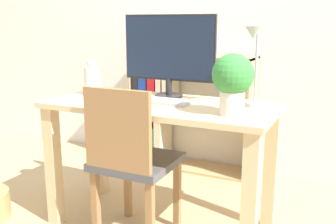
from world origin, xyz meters
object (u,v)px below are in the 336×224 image
at_px(potted_plant, 233,80).
at_px(monitor, 169,50).
at_px(desk_lamp, 254,59).
at_px(keyboard, 154,100).
at_px(bookshelf, 168,113).
at_px(vase, 92,79).
at_px(chair, 131,158).

bearing_deg(potted_plant, monitor, 148.39).
bearing_deg(desk_lamp, monitor, 169.34).
relative_size(keyboard, bookshelf, 0.42).
height_order(monitor, keyboard, monitor).
height_order(vase, potted_plant, potted_plant).
bearing_deg(potted_plant, bookshelf, 128.51).
bearing_deg(monitor, desk_lamp, -10.66).
distance_m(keyboard, chair, 0.35).
bearing_deg(bookshelf, keyboard, -68.94).
bearing_deg(potted_plant, vase, 170.31).
distance_m(chair, bookshelf, 1.20).
height_order(monitor, potted_plant, monitor).
bearing_deg(desk_lamp, chair, -152.12).
relative_size(keyboard, desk_lamp, 1.02).
bearing_deg(vase, bookshelf, 85.26).
distance_m(keyboard, desk_lamp, 0.58).
relative_size(monitor, vase, 2.62).
relative_size(desk_lamp, bookshelf, 0.41).
xyz_separation_m(monitor, bookshelf, (-0.37, 0.76, -0.57)).
relative_size(desk_lamp, potted_plant, 1.41).
relative_size(monitor, keyboard, 1.35).
bearing_deg(desk_lamp, keyboard, -172.59).
distance_m(vase, potted_plant, 0.92).
height_order(desk_lamp, potted_plant, desk_lamp).
height_order(vase, chair, vase).
bearing_deg(bookshelf, potted_plant, -51.49).
distance_m(potted_plant, bookshelf, 1.42).
bearing_deg(keyboard, chair, -94.89).
xyz_separation_m(vase, bookshelf, (0.07, 0.89, -0.39)).
relative_size(potted_plant, chair, 0.34).
height_order(monitor, desk_lamp, monitor).
bearing_deg(desk_lamp, potted_plant, -105.10).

